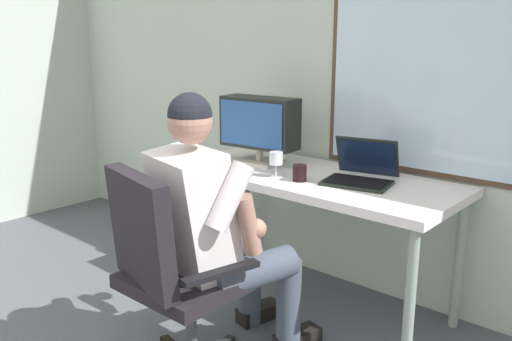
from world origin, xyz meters
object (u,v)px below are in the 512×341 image
Objects in this scene: person_seated at (216,225)px; laptop at (362,170)px; coffee_mug at (300,173)px; office_chair at (168,262)px; crt_monitor at (259,124)px; wine_glass at (276,160)px; desk at (311,186)px.

person_seated reaches higher than laptop.
coffee_mug is at bearing 86.49° from person_seated.
laptop is (0.33, 1.02, 0.27)m from office_chair.
crt_monitor is at bearing -177.10° from laptop.
wine_glass reaches higher than coffee_mug.
office_chair is 0.27m from person_seated.
desk is 0.98m from office_chair.
office_chair reaches higher than desk.
office_chair is 1.10m from laptop.
person_seated reaches higher than crt_monitor.
desk is 1.68× the size of office_chair.
crt_monitor reaches higher than coffee_mug.
coffee_mug is (-0.24, -0.20, -0.01)m from laptop.
person_seated is (0.05, 0.24, 0.11)m from office_chair.
laptop is at bearing 9.89° from desk.
crt_monitor is 5.64× the size of coffee_mug.
desk is 3.31× the size of crt_monitor.
office_chair is at bearing -70.98° from crt_monitor.
office_chair is 2.47× the size of laptop.
desk is at bearing 90.07° from person_seated.
crt_monitor is at bearing 146.24° from wine_glass.
wine_glass is (-0.11, 0.55, 0.19)m from person_seated.
office_chair is at bearing -92.83° from desk.
crt_monitor is at bearing 117.69° from person_seated.
laptop is at bearing 72.21° from office_chair.
office_chair is 1.13m from crt_monitor.
crt_monitor reaches higher than office_chair.
desk is 0.73m from person_seated.
laptop is 2.84× the size of wine_glass.
coffee_mug reaches higher than desk.
wine_glass is at bearing 101.11° from person_seated.
coffee_mug is at bearing -139.93° from laptop.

